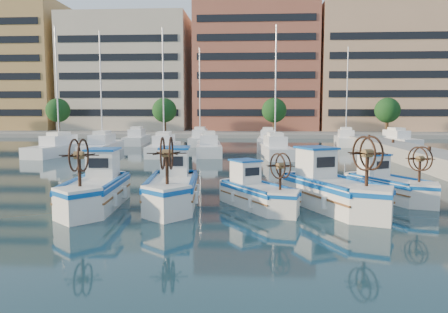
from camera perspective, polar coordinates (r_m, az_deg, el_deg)
ground at (r=18.39m, az=2.76°, el=-6.64°), size 300.00×300.00×0.00m
waterfront at (r=83.78m, az=9.84°, el=10.67°), size 180.00×40.00×25.60m
yacht_marina at (r=46.07m, az=-0.68°, el=1.58°), size 37.69×22.64×11.50m
fishing_boat_a at (r=19.11m, az=-16.34°, el=-3.87°), size 2.25×4.88×3.00m
fishing_boat_b at (r=18.88m, az=-6.73°, el=-3.75°), size 2.37×4.97×3.05m
fishing_boat_c at (r=18.37m, az=4.27°, el=-4.54°), size 3.30×3.97×2.42m
fishing_boat_d at (r=18.59m, az=13.85°, el=-3.96°), size 3.86×5.18×3.12m
fishing_boat_e at (r=21.37m, az=20.61°, el=-3.33°), size 3.27×4.21×2.54m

